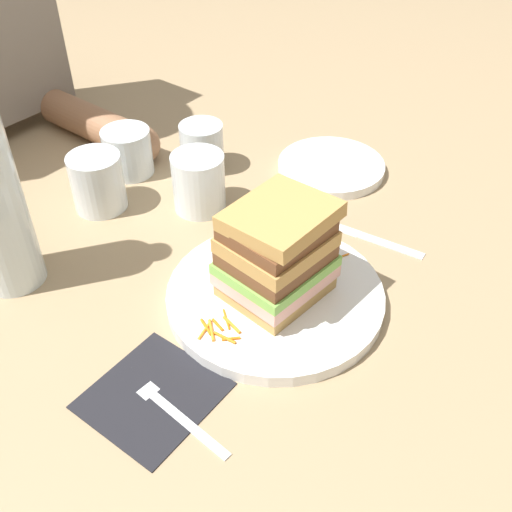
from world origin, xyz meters
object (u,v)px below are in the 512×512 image
Objects in this scene: main_plate at (275,296)px; empty_tumbler_0 at (202,147)px; sandwich at (277,253)px; side_plate at (331,167)px; fork at (167,405)px; knife at (360,234)px; empty_tumbler_2 at (128,152)px; empty_tumbler_1 at (97,182)px; napkin_dark at (153,395)px; juice_glass at (199,184)px.

empty_tumbler_0 is (0.17, 0.28, 0.03)m from main_plate.
sandwich is 0.32m from side_plate.
fork is at bearing -166.72° from side_plate.
side_plate is (0.12, 0.12, 0.01)m from knife.
main_plate is 0.37m from empty_tumbler_2.
knife is 0.29m from empty_tumbler_0.
fork is at bearing 178.87° from knife.
side_plate reaches higher than fork.
empty_tumbler_2 is at bearing 102.80° from knife.
fork is 0.39m from empty_tumbler_1.
main_plate is at bearing -159.79° from side_plate.
napkin_dark is 0.65× the size of knife.
fork is 0.51m from side_plate.
juice_glass reaches higher than fork.
side_plate is at bearing -54.39° from empty_tumbler_0.
napkin_dark is 0.78× the size of fork.
fork is at bearing -143.21° from juice_glass.
empty_tumbler_0 is 1.00× the size of empty_tumbler_2.
empty_tumbler_1 is 0.49× the size of side_plate.
fork is at bearing -142.48° from empty_tumbler_0.
juice_glass is (-0.09, 0.22, 0.04)m from knife.
knife is (0.18, -0.01, -0.07)m from sandwich.
napkin_dark is at bearing 175.46° from knife.
side_plate is (0.12, -0.17, -0.03)m from empty_tumbler_0.
napkin_dark is 0.50m from side_plate.
fork is at bearing -177.88° from main_plate.
empty_tumbler_0 is 0.18m from empty_tumbler_1.
empty_tumbler_1 is at bearing -157.97° from empty_tumbler_2.
empty_tumbler_1 is (-0.09, 0.12, 0.00)m from juice_glass.
fork is (-0.20, -0.01, -0.07)m from sandwich.
juice_glass is at bearing 36.79° from fork.
side_plate is at bearing -25.72° from juice_glass.
juice_glass is (0.09, 0.21, 0.03)m from main_plate.
empty_tumbler_1 is at bearing 89.87° from sandwich.
fork is at bearing -93.58° from napkin_dark.
sandwich is at bearing -159.71° from side_plate.
napkin_dark is at bearing 175.59° from main_plate.
main_plate is 1.60× the size of fork.
empty_tumbler_1 reaches higher than empty_tumbler_2.
fork is (-0.20, -0.01, -0.00)m from main_plate.
fork is (-0.00, -0.02, 0.00)m from napkin_dark.
empty_tumbler_0 reaches higher than empty_tumbler_2.
juice_glass is at bearing -140.11° from empty_tumbler_0.
empty_tumbler_0 reaches higher than napkin_dark.
side_plate is at bearing 20.29° from sandwich.
empty_tumbler_0 is (0.08, 0.07, -0.00)m from juice_glass.
napkin_dark is at bearing -146.04° from juice_glass.
main_plate is 1.33× the size of knife.
empty_tumbler_2 reaches higher than napkin_dark.
knife is 2.37× the size of empty_tumbler_1.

